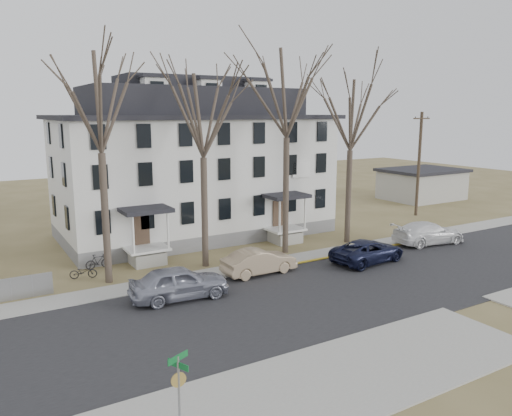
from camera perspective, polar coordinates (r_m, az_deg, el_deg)
ground at (r=26.58m, az=13.57°, el=-10.24°), size 120.00×120.00×0.00m
main_road at (r=27.95m, az=10.69°, el=-9.06°), size 120.00×10.00×0.04m
far_sidewalk at (r=32.44m, az=3.67°, el=-6.07°), size 120.00×2.00×0.08m
near_sidewalk_left at (r=18.41m, az=5.99°, el=-20.04°), size 20.00×5.00×0.08m
yellow_curb at (r=34.75m, az=11.37°, el=-5.11°), size 14.00×0.25×0.06m
boarding_house at (r=39.01m, az=-6.99°, el=4.82°), size 20.80×12.36×12.05m
distant_building at (r=58.05m, az=18.41°, el=2.63°), size 8.50×6.50×3.35m
tree_far_left at (r=28.18m, az=-17.58°, el=12.22°), size 8.40×8.40×13.72m
tree_mid_left at (r=30.13m, az=-6.13°, el=11.12°), size 7.80×7.80×12.74m
tree_center at (r=33.12m, az=3.57°, el=13.70°), size 9.00×9.00×14.70m
tree_mid_right at (r=36.45m, az=10.85°, el=10.94°), size 7.80×7.80×12.74m
utility_pole_far at (r=48.15m, az=18.12°, el=4.93°), size 2.00×0.28×9.50m
car_silver at (r=26.02m, az=-8.77°, el=-8.51°), size 5.21×2.48×1.72m
car_tan at (r=29.60m, az=0.36°, el=-6.21°), size 4.55×1.66×1.49m
car_navy at (r=32.67m, az=12.66°, el=-4.87°), size 5.40×2.91×1.44m
car_white at (r=38.36m, az=19.09°, el=-2.75°), size 5.76×2.98×1.60m
bicycle_left at (r=30.55m, az=-19.13°, el=-6.96°), size 1.60×0.95×0.80m
bicycle_right at (r=32.07m, az=-17.58°, el=-5.91°), size 1.53×0.43×0.92m
street_sign at (r=15.21m, az=-8.82°, el=-19.39°), size 0.78×0.78×2.74m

